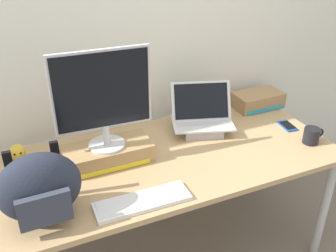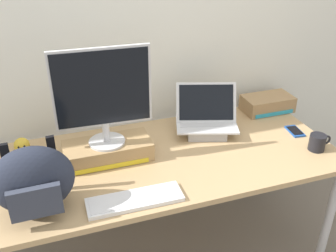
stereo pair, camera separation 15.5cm
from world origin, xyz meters
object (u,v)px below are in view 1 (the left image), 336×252
Objects in this scene: open_laptop at (202,122)px; coffee_mug at (312,136)px; external_keyboard at (142,201)px; cell_phone at (288,126)px; messenger_backpack at (39,188)px; plush_toy at (17,152)px; toner_box_cyan at (258,100)px; desktop_monitor at (103,97)px; toner_box_yellow at (108,154)px.

open_laptop reaches higher than coffee_mug.
external_keyboard reaches higher than cell_phone.
messenger_backpack is at bearing -179.18° from coffee_mug.
messenger_backpack is 0.53m from plush_toy.
open_laptop is at bearing -164.36° from toner_box_cyan.
messenger_backpack is 2.52× the size of cell_phone.
open_laptop is at bearing 167.65° from cell_phone.
desktop_monitor is 0.52m from messenger_backpack.
desktop_monitor is 3.88× the size of coffee_mug.
messenger_backpack reaches higher than plush_toy.
external_keyboard is 1.25× the size of messenger_backpack.
desktop_monitor reaches higher than external_keyboard.
cell_phone is at bearing -4.03° from toner_box_yellow.
open_laptop is at bearing 11.55° from desktop_monitor.
coffee_mug is (1.46, 0.02, -0.11)m from messenger_backpack.
toner_box_yellow is 0.48m from messenger_backpack.
external_keyboard is 1.36× the size of toner_box_cyan.
messenger_backpack is (-0.96, -0.39, 0.09)m from open_laptop.
desktop_monitor is at bearing -26.98° from plush_toy.
toner_box_cyan is (-0.00, 0.51, 0.00)m from coffee_mug.
cell_phone is at bearing 89.02° from coffee_mug.
toner_box_yellow is at bearing -153.38° from open_laptop.
cell_phone is (1.10, -0.08, -0.04)m from toner_box_yellow.
external_keyboard is 3.33× the size of coffee_mug.
messenger_backpack reaches higher than open_laptop.
toner_box_cyan reaches higher than plush_toy.
cell_phone is (1.47, 0.22, -0.15)m from messenger_backpack.
toner_box_yellow is 1.41× the size of toner_box_cyan.
toner_box_yellow is at bearing -177.60° from cell_phone.
plush_toy is at bearing 129.20° from external_keyboard.
desktop_monitor is 1.16m from cell_phone.
toner_box_cyan is (-0.01, 0.31, 0.04)m from cell_phone.
toner_box_cyan is at bearing 33.49° from open_laptop.
coffee_mug is 0.51m from toner_box_cyan.
toner_box_cyan reaches higher than coffee_mug.
external_keyboard is (0.05, -0.38, -0.36)m from desktop_monitor.
desktop_monitor is 6.08× the size of plush_toy.
coffee_mug is (1.10, -0.28, -0.32)m from desktop_monitor.
cell_phone is at bearing -1.30° from desktop_monitor.
toner_box_yellow is 1.12m from toner_box_cyan.
plush_toy is at bearing 155.69° from desktop_monitor.
plush_toy is at bearing 175.56° from cell_phone.
toner_box_yellow is 0.48m from plush_toy.
external_keyboard is 1.06m from coffee_mug.
plush_toy is at bearing -179.41° from toner_box_cyan.
desktop_monitor reaches higher than cell_phone.
coffee_mug reaches higher than plush_toy.
external_keyboard is (-0.55, -0.48, -0.05)m from open_laptop.
toner_box_yellow is 1.04× the size of external_keyboard.
open_laptop is (0.60, 0.09, 0.01)m from toner_box_yellow.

